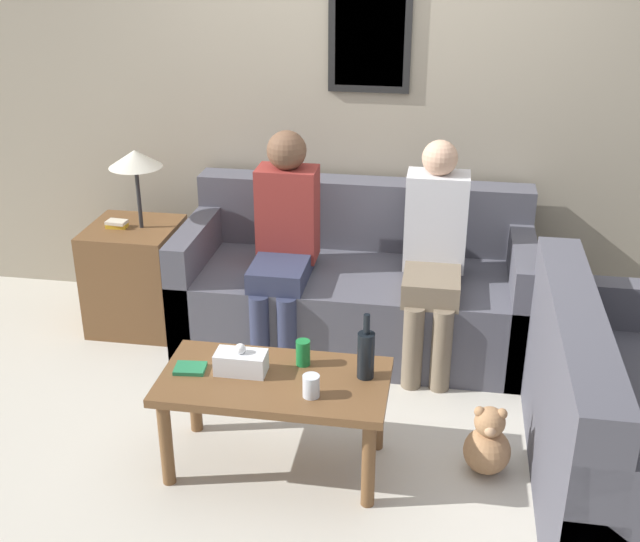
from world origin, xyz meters
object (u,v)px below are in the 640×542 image
at_px(couch_side, 636,435).
at_px(teddy_bear, 488,444).
at_px(wine_bottle, 366,354).
at_px(drinking_glass, 311,386).
at_px(couch_main, 356,289).
at_px(coffee_table, 275,391).
at_px(person_left, 284,236).
at_px(person_right, 434,248).

bearing_deg(couch_side, teddy_bear, 83.82).
bearing_deg(wine_bottle, drinking_glass, -137.48).
bearing_deg(wine_bottle, teddy_bear, 3.67).
height_order(couch_main, coffee_table, couch_main).
distance_m(wine_bottle, person_left, 1.20).
bearing_deg(person_left, drinking_glass, -73.23).
xyz_separation_m(wine_bottle, person_left, (-0.58, 1.04, 0.12)).
height_order(couch_side, wine_bottle, couch_side).
bearing_deg(couch_side, person_left, 58.77).
distance_m(couch_side, wine_bottle, 1.21).
bearing_deg(coffee_table, person_right, 59.49).
distance_m(couch_main, coffee_table, 1.32).
relative_size(person_left, person_right, 1.01).
bearing_deg(drinking_glass, person_right, 69.19).
distance_m(couch_side, teddy_bear, 0.64).
bearing_deg(couch_main, drinking_glass, -90.82).
bearing_deg(person_left, wine_bottle, -60.69).
bearing_deg(person_right, drinking_glass, -110.81).
height_order(coffee_table, wine_bottle, wine_bottle).
bearing_deg(drinking_glass, person_left, 106.77).
distance_m(coffee_table, teddy_bear, 1.01).
relative_size(drinking_glass, person_right, 0.08).
relative_size(coffee_table, person_right, 0.81).
height_order(person_left, teddy_bear, person_left).
height_order(coffee_table, teddy_bear, coffee_table).
bearing_deg(drinking_glass, teddy_bear, 16.49).
bearing_deg(teddy_bear, coffee_table, -173.35).
bearing_deg(couch_main, couch_side, -42.29).
height_order(drinking_glass, person_left, person_left).
bearing_deg(coffee_table, teddy_bear, 6.65).
xyz_separation_m(couch_main, wine_bottle, (0.19, -1.22, 0.27)).
height_order(couch_main, teddy_bear, couch_main).
bearing_deg(person_right, teddy_bear, -72.84).
relative_size(coffee_table, person_left, 0.80).
bearing_deg(couch_main, person_right, -21.72).
bearing_deg(teddy_bear, person_right, 107.16).
bearing_deg(couch_side, drinking_glass, 96.72).
bearing_deg(person_left, person_right, -0.00).
bearing_deg(coffee_table, person_left, 99.31).
height_order(couch_main, couch_side, same).
relative_size(wine_bottle, teddy_bear, 0.91).
xyz_separation_m(couch_side, teddy_bear, (-0.61, 0.07, -0.17)).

